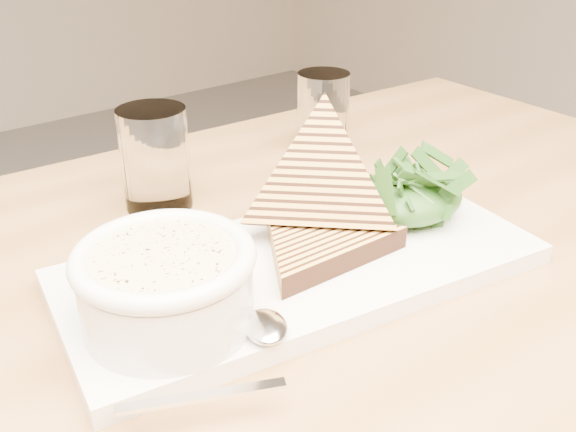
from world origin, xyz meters
TOP-DOWN VIEW (x-y plane):
  - table_top at (0.23, 0.23)m, footprint 1.25×0.87m
  - table_leg_br at (0.78, 0.58)m, footprint 0.06×0.06m
  - platter at (0.26, 0.25)m, footprint 0.44×0.25m
  - soup_bowl at (0.12, 0.24)m, footprint 0.12×0.12m
  - soup at (0.12, 0.24)m, footprint 0.10×0.10m
  - bowl_rim at (0.12, 0.24)m, footprint 0.13×0.13m
  - sandwich_flat at (0.27, 0.25)m, footprint 0.16×0.16m
  - sandwich_lean at (0.30, 0.27)m, footprint 0.22×0.22m
  - salad_base at (0.39, 0.24)m, footprint 0.11×0.08m
  - arugula_pile at (0.39, 0.24)m, footprint 0.11×0.10m
  - spoon_bowl at (0.17, 0.19)m, footprint 0.05×0.05m
  - spoon_handle at (0.10, 0.16)m, footprint 0.10×0.05m
  - glass_near at (0.23, 0.45)m, footprint 0.07×0.07m
  - glass_far at (0.47, 0.47)m, footprint 0.06×0.06m

SIDE VIEW (x-z plane):
  - table_leg_br at x=0.78m, z-range 0.00..0.71m
  - table_top at x=0.23m, z-range 0.71..0.75m
  - platter at x=0.26m, z-range 0.75..0.77m
  - spoon_handle at x=0.10m, z-range 0.77..0.77m
  - spoon_bowl at x=0.17m, z-range 0.77..0.78m
  - sandwich_flat at x=0.27m, z-range 0.77..0.79m
  - salad_base at x=0.39m, z-range 0.77..0.81m
  - soup_bowl at x=0.12m, z-range 0.77..0.82m
  - arugula_pile at x=0.39m, z-range 0.77..0.82m
  - glass_far at x=0.47m, z-range 0.75..0.85m
  - glass_near at x=0.23m, z-range 0.75..0.86m
  - sandwich_lean at x=0.30m, z-range 0.73..0.91m
  - soup at x=0.12m, z-range 0.82..0.83m
  - bowl_rim at x=0.12m, z-range 0.82..0.83m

